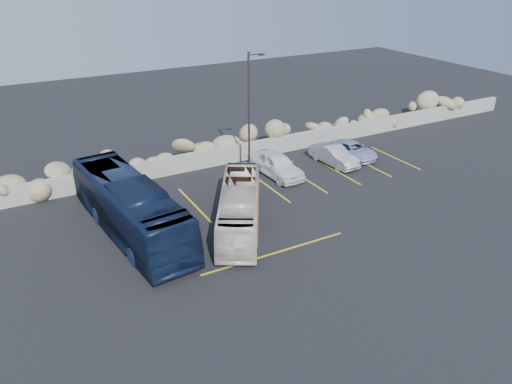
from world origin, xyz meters
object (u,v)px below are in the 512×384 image
car_a (277,165)px  lamppost (250,111)px  car_b (334,155)px  tour_coach (130,207)px  vintage_bus (239,207)px  car_d (353,150)px

car_a → lamppost: bearing=138.4°
car_a → car_b: (4.50, -0.21, -0.11)m
car_a → car_b: car_a is taller
tour_coach → car_a: tour_coach is taller
car_a → vintage_bus: bearing=-140.4°
lamppost → vintage_bus: lamppost is taller
car_d → car_b: bearing=-173.4°
car_a → tour_coach: bearing=-168.1°
tour_coach → car_d: size_ratio=2.76×
vintage_bus → car_a: bearing=72.7°
car_a → car_d: size_ratio=1.14×
lamppost → tour_coach: size_ratio=0.73×
lamppost → car_d: bearing=-6.5°
tour_coach → vintage_bus: bearing=-27.6°
car_a → car_b: 4.51m
lamppost → car_b: bearing=-12.7°
lamppost → tour_coach: lamppost is taller
car_b → vintage_bus: bearing=-158.5°
car_a → car_d: bearing=-1.4°
vintage_bus → car_a: size_ratio=1.85×
lamppost → car_d: 8.82m
vintage_bus → car_b: size_ratio=2.08×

